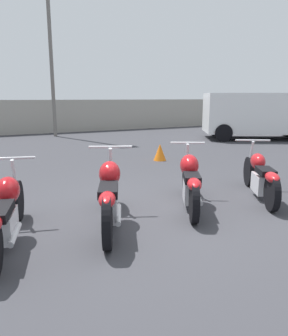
# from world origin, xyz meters

# --- Properties ---
(ground_plane) EXTENTS (60.00, 60.00, 0.00)m
(ground_plane) POSITION_xyz_m (0.00, 0.00, 0.00)
(ground_plane) COLOR #38383D
(fence_back) EXTENTS (40.00, 0.04, 1.62)m
(fence_back) POSITION_xyz_m (0.00, 12.41, 0.81)
(fence_back) COLOR #9E998E
(fence_back) RESTS_ON ground_plane
(light_pole_left) EXTENTS (0.70, 0.35, 9.13)m
(light_pole_left) POSITION_xyz_m (0.90, 10.93, 5.27)
(light_pole_left) COLOR slate
(light_pole_left) RESTS_ON ground_plane
(motorcycle_slot_0) EXTENTS (0.82, 2.12, 0.95)m
(motorcycle_slot_0) POSITION_xyz_m (-2.09, -0.18, 0.40)
(motorcycle_slot_0) COLOR black
(motorcycle_slot_0) RESTS_ON ground_plane
(motorcycle_slot_1) EXTENTS (1.04, 2.00, 1.02)m
(motorcycle_slot_1) POSITION_xyz_m (-0.77, -0.17, 0.45)
(motorcycle_slot_1) COLOR black
(motorcycle_slot_1) RESTS_ON ground_plane
(motorcycle_slot_2) EXTENTS (1.13, 1.82, 0.98)m
(motorcycle_slot_2) POSITION_xyz_m (0.68, -0.01, 0.43)
(motorcycle_slot_2) COLOR black
(motorcycle_slot_2) RESTS_ON ground_plane
(motorcycle_slot_3) EXTENTS (1.22, 1.83, 0.95)m
(motorcycle_slot_3) POSITION_xyz_m (2.06, -0.17, 0.39)
(motorcycle_slot_3) COLOR black
(motorcycle_slot_3) RESTS_ON ground_plane
(parked_van) EXTENTS (4.88, 4.00, 1.91)m
(parked_van) POSITION_xyz_m (8.39, 6.05, 1.08)
(parked_van) COLOR white
(parked_van) RESTS_ON ground_plane
(traffic_cone_far) EXTENTS (0.35, 0.35, 0.47)m
(traffic_cone_far) POSITION_xyz_m (2.24, 3.68, 0.24)
(traffic_cone_far) COLOR orange
(traffic_cone_far) RESTS_ON ground_plane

